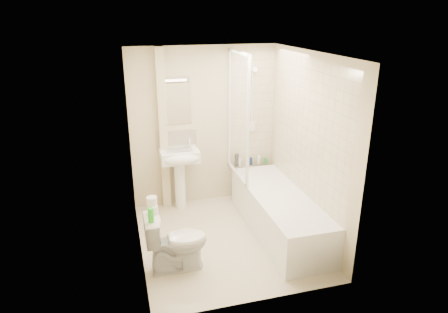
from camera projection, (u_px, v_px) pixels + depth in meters
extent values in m
plane|color=beige|center=(226.00, 239.00, 5.30)|extent=(2.50, 2.50, 0.00)
cube|color=beige|center=(204.00, 127.00, 6.02)|extent=(2.20, 0.02, 2.40)
cube|color=beige|center=(135.00, 162.00, 4.61)|extent=(0.02, 2.50, 2.40)
cube|color=beige|center=(308.00, 146.00, 5.16)|extent=(0.02, 2.50, 2.40)
cube|color=white|center=(226.00, 53.00, 4.48)|extent=(2.20, 2.50, 0.02)
cube|color=beige|center=(251.00, 110.00, 6.12)|extent=(0.70, 0.01, 1.75)
cube|color=beige|center=(308.00, 129.00, 5.10)|extent=(0.01, 2.10, 1.75)
cube|color=beige|center=(163.00, 131.00, 5.81)|extent=(0.12, 0.12, 2.40)
cube|color=beige|center=(177.00, 140.00, 5.97)|extent=(0.60, 0.02, 0.30)
cube|color=white|center=(175.00, 104.00, 5.77)|extent=(0.46, 0.01, 0.60)
cube|color=silver|center=(174.00, 79.00, 5.63)|extent=(0.42, 0.07, 0.07)
cube|color=white|center=(279.00, 213.00, 5.41)|extent=(0.70, 2.10, 0.55)
cube|color=white|center=(280.00, 198.00, 5.33)|extent=(0.56, 1.96, 0.05)
cube|color=white|center=(238.00, 116.00, 5.63)|extent=(0.01, 0.90, 1.80)
cube|color=white|center=(230.00, 109.00, 6.02)|extent=(0.04, 0.04, 1.80)
cube|color=white|center=(248.00, 124.00, 5.22)|extent=(0.04, 0.04, 1.80)
cube|color=white|center=(239.00, 52.00, 5.33)|extent=(0.04, 0.90, 0.04)
cube|color=white|center=(237.00, 174.00, 5.93)|extent=(0.04, 0.90, 0.03)
cylinder|color=white|center=(252.00, 102.00, 6.06)|extent=(0.02, 0.02, 0.90)
cylinder|color=white|center=(251.00, 130.00, 6.21)|extent=(0.05, 0.05, 0.02)
cylinder|color=white|center=(253.00, 72.00, 5.90)|extent=(0.05, 0.05, 0.02)
cylinder|color=white|center=(254.00, 70.00, 5.83)|extent=(0.08, 0.11, 0.11)
cube|color=white|center=(251.00, 126.00, 6.18)|extent=(0.10, 0.05, 0.14)
cylinder|color=white|center=(251.00, 99.00, 6.01)|extent=(0.01, 0.13, 0.84)
cylinder|color=white|center=(180.00, 184.00, 6.04)|extent=(0.16, 0.16, 0.75)
cube|color=white|center=(179.00, 155.00, 5.85)|extent=(0.56, 0.43, 0.17)
ellipsoid|color=white|center=(181.00, 159.00, 5.70)|extent=(0.56, 0.24, 0.17)
cube|color=silver|center=(179.00, 151.00, 5.83)|extent=(0.39, 0.28, 0.04)
cylinder|color=white|center=(165.00, 145.00, 5.86)|extent=(0.03, 0.03, 0.10)
cylinder|color=white|center=(190.00, 143.00, 5.95)|extent=(0.03, 0.03, 0.10)
sphere|color=white|center=(165.00, 141.00, 5.84)|extent=(0.04, 0.04, 0.04)
sphere|color=white|center=(190.00, 139.00, 5.93)|extent=(0.04, 0.04, 0.04)
cylinder|color=black|center=(237.00, 160.00, 6.25)|extent=(0.06, 0.06, 0.20)
cylinder|color=white|center=(239.00, 162.00, 6.28)|extent=(0.05, 0.05, 0.13)
cylinder|color=navy|center=(251.00, 161.00, 6.33)|extent=(0.05, 0.05, 0.12)
cylinder|color=silver|center=(259.00, 160.00, 6.36)|extent=(0.05, 0.05, 0.13)
cylinder|color=green|center=(265.00, 161.00, 6.39)|extent=(0.06, 0.06, 0.09)
imported|color=white|center=(176.00, 241.00, 4.58)|extent=(0.40, 0.70, 0.71)
cylinder|color=white|center=(153.00, 210.00, 4.44)|extent=(0.11, 0.11, 0.09)
cylinder|color=white|center=(152.00, 201.00, 4.44)|extent=(0.12, 0.12, 0.10)
cylinder|color=green|center=(151.00, 215.00, 4.26)|extent=(0.06, 0.06, 0.16)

